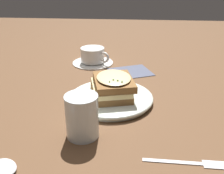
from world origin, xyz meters
TOP-DOWN VIEW (x-y plane):
  - ground_plane at (0.00, 0.00)m, footprint 2.40×2.40m
  - dinner_plate at (0.00, -0.02)m, footprint 0.23×0.23m
  - sandwich at (0.00, -0.02)m, footprint 0.13×0.15m
  - teacup_with_saucer at (-0.09, 0.29)m, footprint 0.15×0.15m
  - water_glass at (-0.05, -0.18)m, footprint 0.07×0.07m
  - fork at (0.19, -0.26)m, footprint 0.18×0.02m
  - spoon at (-0.18, -0.30)m, footprint 0.14×0.12m
  - napkin at (0.05, 0.20)m, footprint 0.17×0.16m

SIDE VIEW (x-z plane):
  - ground_plane at x=0.00m, z-range 0.00..0.00m
  - fork at x=0.19m, z-range 0.00..0.00m
  - napkin at x=0.05m, z-range 0.00..0.00m
  - spoon at x=-0.18m, z-range 0.00..0.01m
  - dinner_plate at x=0.00m, z-range 0.00..0.02m
  - teacup_with_saucer at x=-0.09m, z-range 0.00..0.06m
  - sandwich at x=0.00m, z-range 0.02..0.08m
  - water_glass at x=-0.05m, z-range 0.00..0.10m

